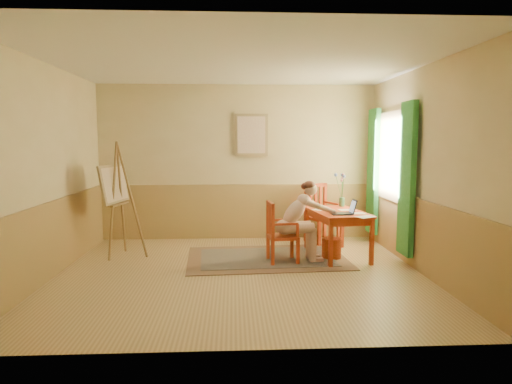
{
  "coord_description": "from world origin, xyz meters",
  "views": [
    {
      "loc": [
        -0.08,
        -5.9,
        1.79
      ],
      "look_at": [
        0.25,
        0.55,
        1.05
      ],
      "focal_mm": 31.26,
      "sensor_mm": 36.0,
      "label": 1
    }
  ],
  "objects": [
    {
      "name": "table",
      "position": [
        1.52,
        0.81,
        0.63
      ],
      "size": [
        0.89,
        1.29,
        0.72
      ],
      "color": "#CF4A22",
      "rests_on": "room"
    },
    {
      "name": "room",
      "position": [
        0.0,
        0.0,
        1.4
      ],
      "size": [
        5.04,
        4.54,
        2.84
      ],
      "color": "tan",
      "rests_on": "ground"
    },
    {
      "name": "figure",
      "position": [
        0.89,
        0.54,
        0.67
      ],
      "size": [
        0.92,
        0.44,
        1.21
      ],
      "color": "beige",
      "rests_on": "room"
    },
    {
      "name": "vase",
      "position": [
        1.7,
        1.29,
        0.97
      ],
      "size": [
        0.2,
        0.29,
        0.56
      ],
      "color": "#3F724C",
      "rests_on": "table"
    },
    {
      "name": "laptop",
      "position": [
        1.56,
        0.49,
        0.76
      ],
      "size": [
        0.37,
        0.23,
        0.22
      ],
      "color": "#1E2338",
      "rests_on": "table"
    },
    {
      "name": "wainscot",
      "position": [
        0.0,
        0.8,
        0.5
      ],
      "size": [
        5.0,
        4.5,
        1.0
      ],
      "color": "tan",
      "rests_on": "room"
    },
    {
      "name": "easel",
      "position": [
        -1.89,
        1.03,
        1.06
      ],
      "size": [
        0.66,
        0.8,
        1.79
      ],
      "color": "olive",
      "rests_on": "room"
    },
    {
      "name": "chair_left",
      "position": [
        0.6,
        0.51,
        0.45
      ],
      "size": [
        0.46,
        0.45,
        0.91
      ],
      "color": "#CF4A22",
      "rests_on": "room"
    },
    {
      "name": "rug",
      "position": [
        0.43,
        0.75,
        0.01
      ],
      "size": [
        2.49,
        1.74,
        0.02
      ],
      "color": "#8C7251",
      "rests_on": "room"
    },
    {
      "name": "papers",
      "position": [
        1.63,
        0.66,
        0.72
      ],
      "size": [
        0.81,
        1.0,
        0.0
      ],
      "color": "white",
      "rests_on": "table"
    },
    {
      "name": "wastebasket",
      "position": [
        1.42,
        0.7,
        0.16
      ],
      "size": [
        0.33,
        0.33,
        0.31
      ],
      "primitive_type": "cylinder",
      "rotation": [
        0.0,
        0.0,
        0.12
      ],
      "color": "#C14B23",
      "rests_on": "room"
    },
    {
      "name": "chair_back",
      "position": [
        1.46,
        1.84,
        0.52
      ],
      "size": [
        0.61,
        0.62,
        1.03
      ],
      "color": "#CF4A22",
      "rests_on": "room"
    },
    {
      "name": "wall_portrait",
      "position": [
        0.25,
        2.2,
        1.9
      ],
      "size": [
        0.6,
        0.05,
        0.76
      ],
      "color": "#988052",
      "rests_on": "room"
    },
    {
      "name": "window",
      "position": [
        2.42,
        1.1,
        1.35
      ],
      "size": [
        0.12,
        2.01,
        2.2
      ],
      "color": "white",
      "rests_on": "room"
    }
  ]
}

